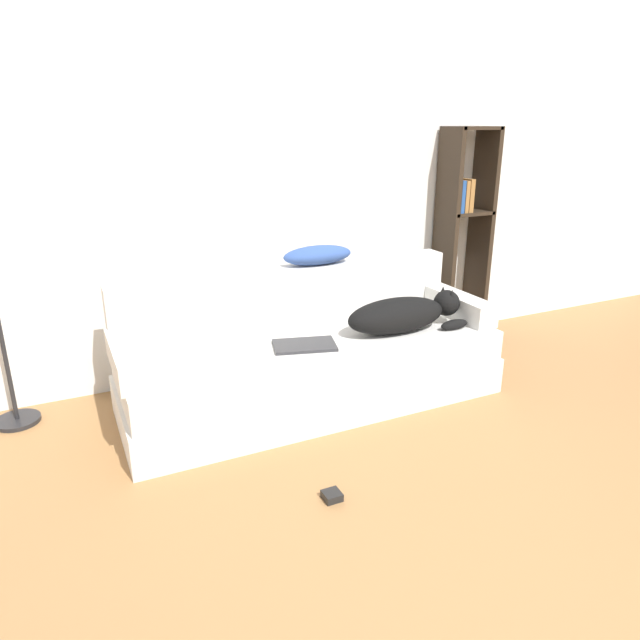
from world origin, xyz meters
The scene contains 10 objects.
wall_back centered at (0.00, 2.85, 1.35)m, with size 7.48×0.06×2.70m.
couch centered at (-0.15, 2.15, 0.20)m, with size 2.23×0.80×0.40m.
couch_backrest centered at (-0.15, 2.48, 0.58)m, with size 2.19×0.15×0.36m.
couch_arm_left centered at (-1.19, 2.15, 0.47)m, with size 0.15×0.61×0.14m.
couch_arm_right centered at (0.89, 2.15, 0.47)m, with size 0.15×0.61×0.14m.
dog centered at (0.40, 2.05, 0.51)m, with size 0.78×0.29×0.23m.
laptop centered at (-0.24, 2.07, 0.41)m, with size 0.40×0.30×0.02m.
throw_pillow centered at (0.03, 2.48, 0.82)m, with size 0.46×0.19×0.12m.
bookshelf centered at (1.32, 2.67, 0.88)m, with size 0.36×0.26×1.58m.
power_adapter centered at (-0.48, 1.25, 0.02)m, with size 0.08×0.08×0.04m.
Camera 1 is at (-1.45, -0.68, 1.61)m, focal length 32.00 mm.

